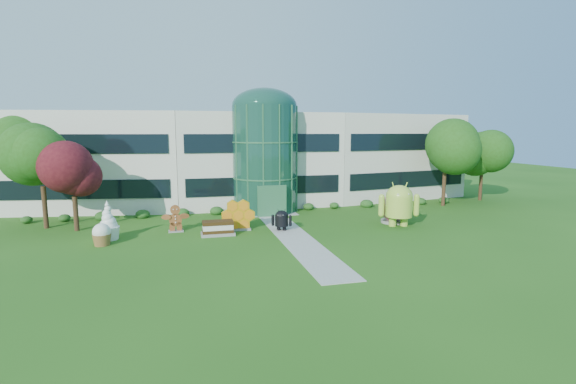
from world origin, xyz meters
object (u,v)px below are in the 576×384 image
object	(u,v)px
android_green	(399,202)
gingerbread	(175,218)
donut	(393,208)
android_black	(282,219)

from	to	relation	value
android_green	gingerbread	world-z (taller)	android_green
android_green	gingerbread	xyz separation A→B (m)	(-17.19, 2.48, -0.91)
android_green	gingerbread	bearing A→B (deg)	-176.62
donut	android_black	bearing A→B (deg)	178.47
gingerbread	donut	bearing A→B (deg)	-6.32
android_black	gingerbread	bearing A→B (deg)	-169.61
donut	gingerbread	distance (m)	17.41
android_green	android_black	world-z (taller)	android_green
gingerbread	android_black	bearing A→B (deg)	-14.64
gingerbread	android_green	bearing A→B (deg)	-10.34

